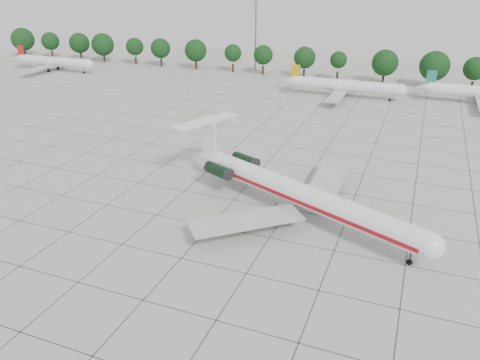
{
  "coord_description": "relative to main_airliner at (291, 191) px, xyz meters",
  "views": [
    {
      "loc": [
        22.84,
        -55.44,
        30.18
      ],
      "look_at": [
        1.1,
        -0.42,
        3.5
      ],
      "focal_mm": 35.0,
      "sensor_mm": 36.0,
      "label": 1
    }
  ],
  "objects": [
    {
      "name": "bg_airliner_a",
      "position": [
        -98.31,
        65.99,
        -0.41
      ],
      "size": [
        28.24,
        27.2,
        7.4
      ],
      "color": "silver",
      "rests_on": "ground"
    },
    {
      "name": "main_airliner",
      "position": [
        0.0,
        0.0,
        0.0
      ],
      "size": [
        38.34,
        28.79,
        9.39
      ],
      "rotation": [
        0.0,
        0.0,
        -0.42
      ],
      "color": "silver",
      "rests_on": "ground"
    },
    {
      "name": "bg_airliner_c",
      "position": [
        -4.47,
        66.11,
        -0.41
      ],
      "size": [
        28.24,
        27.2,
        7.4
      ],
      "color": "silver",
      "rests_on": "ground"
    },
    {
      "name": "ground",
      "position": [
        -8.59,
        0.7,
        -3.32
      ],
      "size": [
        260.0,
        260.0,
        0.0
      ],
      "primitive_type": "plane",
      "color": "#A5A59E",
      "rests_on": "ground"
    },
    {
      "name": "ground_crew",
      "position": [
        13.03,
        -0.12,
        -2.43
      ],
      "size": [
        0.65,
        0.43,
        1.78
      ],
      "primitive_type": "imported",
      "rotation": [
        0.0,
        0.0,
        3.15
      ],
      "color": "#C7A00B",
      "rests_on": "ground"
    },
    {
      "name": "apron_joints",
      "position": [
        -8.59,
        15.7,
        -3.31
      ],
      "size": [
        170.0,
        170.0,
        0.02
      ],
      "primitive_type": "cube",
      "color": "#383838",
      "rests_on": "ground"
    },
    {
      "name": "floodlight_mast",
      "position": [
        -38.59,
        92.7,
        10.97
      ],
      "size": [
        1.6,
        1.6,
        25.45
      ],
      "color": "slate",
      "rests_on": "ground"
    },
    {
      "name": "tree_line",
      "position": [
        -20.27,
        85.7,
        2.66
      ],
      "size": [
        249.86,
        8.44,
        10.22
      ],
      "color": "#332114",
      "rests_on": "ground"
    }
  ]
}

